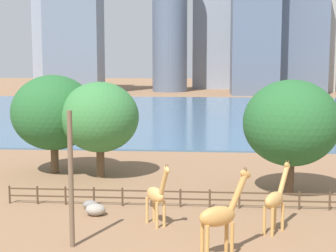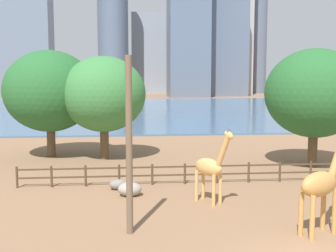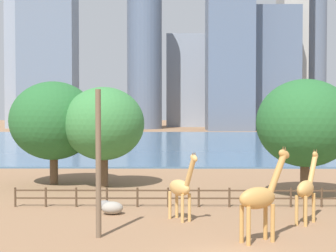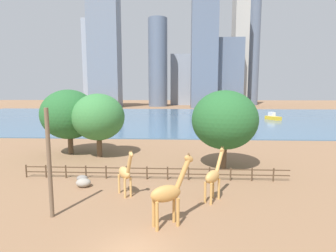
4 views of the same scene
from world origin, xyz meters
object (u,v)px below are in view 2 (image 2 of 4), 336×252
Objects in this scene: tree_center_broad at (315,93)px; boat_ferry at (311,106)px; boulder_by_pole at (130,189)px; tree_left_large at (50,91)px; giraffe_young at (322,183)px; boulder_near_fence at (118,184)px; tree_right_tall at (104,94)px; utility_pole at (129,146)px; giraffe_tall at (210,167)px.

tree_center_broad is 57.75m from boat_ferry.
tree_center_broad reaches higher than boulder_by_pole.
boat_ferry is (43.56, 46.62, -4.53)m from tree_left_large.
boulder_near_fence is (-8.72, 8.04, -1.90)m from giraffe_young.
tree_right_tall is (-2.00, 11.19, 4.90)m from boulder_by_pole.
boulder_near_fence is 0.13× the size of tree_right_tall.
boat_ferry is at bearing 60.32° from utility_pole.
tree_center_broad is at bearing -16.25° from tree_right_tall.
utility_pole is at bearing -90.20° from boulder_by_pole.
tree_left_large reaches higher than giraffe_tall.
giraffe_young is 12.01m from boulder_near_fence.
tree_left_large is at bearing 163.45° from tree_center_broad.
tree_center_broad is (13.64, 12.39, 1.72)m from utility_pole.
boulder_by_pole is at bearing -55.11° from boat_ferry.
tree_left_large reaches higher than tree_right_tall.
utility_pole is 0.84× the size of tree_left_large.
utility_pole is 17.13m from tree_right_tall.
giraffe_tall is 0.47× the size of tree_center_broad.
utility_pole reaches higher than giraffe_young.
boulder_near_fence is at bearing 95.24° from utility_pole.
giraffe_tall reaches higher than boat_ferry.
tree_left_large is at bearing 100.06° from giraffe_young.
utility_pole is at bearing -137.76° from tree_center_broad.
tree_left_large reaches higher than tree_center_broad.
boulder_near_fence is at bearing 110.18° from giraffe_young.
boulder_by_pole reaches higher than boulder_near_fence.
tree_right_tall is 62.05m from boat_ferry.
giraffe_tall is 0.55× the size of utility_pole.
giraffe_young is 14.72m from tree_center_broad.
boat_ferry is (37.02, 59.25, 0.59)m from boulder_by_pole.
giraffe_young is 0.56× the size of tree_right_tall.
giraffe_young is at bearing 3.00° from giraffe_tall.
utility_pole is at bearing -82.01° from giraffe_tall.
tree_right_tall is at bearing 170.52° from giraffe_tall.
giraffe_tall is 0.46× the size of tree_left_large.
boat_ferry is (32.79, 61.00, -0.94)m from giraffe_tall.
tree_right_tall reaches higher than giraffe_tall.
tree_right_tall is 1.50× the size of boat_ferry.
tree_right_tall is (-6.24, 12.95, 3.37)m from giraffe_tall.
utility_pole is 1.35× the size of boat_ferry.
giraffe_young is at bearing -52.82° from tree_left_large.
tree_center_broad is (20.16, -5.99, -0.03)m from tree_left_large.
boulder_by_pole is (-4.24, 1.76, -1.53)m from giraffe_tall.
tree_left_large is at bearing -178.39° from giraffe_tall.
boulder_by_pole is (0.02, 5.75, -3.37)m from utility_pole.
utility_pole is (-4.26, -4.00, 1.84)m from giraffe_tall.
tree_left_large is at bearing 117.66° from boulder_near_fence.
boulder_near_fence is 0.19× the size of boat_ferry.
boulder_near_fence is at bearing 114.96° from boulder_by_pole.
tree_right_tall is (4.53, -1.43, -0.22)m from tree_left_large.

